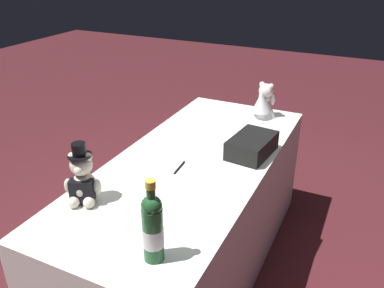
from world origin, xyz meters
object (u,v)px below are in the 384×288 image
(champagne_bottle, at_px, (153,227))
(signing_pen, at_px, (180,167))
(teddy_bear_groom, at_px, (82,180))
(teddy_bear_bride, at_px, (264,102))
(gift_case_black, at_px, (252,145))

(champagne_bottle, xyz_separation_m, signing_pen, (0.65, 0.23, -0.14))
(teddy_bear_groom, distance_m, signing_pen, 0.53)
(teddy_bear_groom, relative_size, champagne_bottle, 0.85)
(teddy_bear_bride, distance_m, champagne_bottle, 1.53)
(teddy_bear_bride, relative_size, champagne_bottle, 0.70)
(gift_case_black, bearing_deg, teddy_bear_groom, 144.92)
(gift_case_black, bearing_deg, signing_pen, 137.35)
(champagne_bottle, bearing_deg, signing_pen, 19.26)
(teddy_bear_groom, bearing_deg, gift_case_black, -35.08)
(signing_pen, bearing_deg, gift_case_black, -42.65)
(gift_case_black, bearing_deg, teddy_bear_bride, 10.19)
(signing_pen, bearing_deg, teddy_bear_bride, -12.02)
(teddy_bear_groom, xyz_separation_m, teddy_bear_bride, (1.34, -0.44, -0.01))
(teddy_bear_bride, height_order, gift_case_black, teddy_bear_bride)
(teddy_bear_bride, distance_m, gift_case_black, 0.58)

